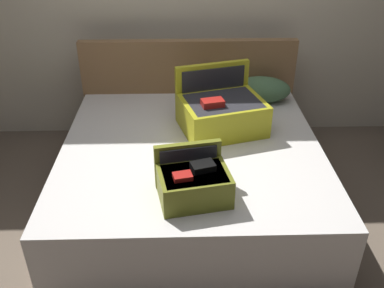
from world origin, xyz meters
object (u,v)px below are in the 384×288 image
Objects in this scene: hard_case_large at (221,111)px; pillow_near_headboard at (261,89)px; bed at (191,177)px; hard_case_medium at (193,182)px.

hard_case_large is 1.41× the size of pillow_near_headboard.
hard_case_large reaches higher than pillow_near_headboard.
pillow_near_headboard is (0.38, 0.47, -0.04)m from hard_case_large.
pillow_near_headboard reaches higher than bed.
bed is 4.02× the size of hard_case_medium.
hard_case_medium is at bearing -121.63° from hard_case_large.
hard_case_medium reaches higher than bed.
hard_case_large is at bearing 48.17° from bed.
bed is 0.53m from hard_case_large.
hard_case_large is 1.52× the size of hard_case_medium.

